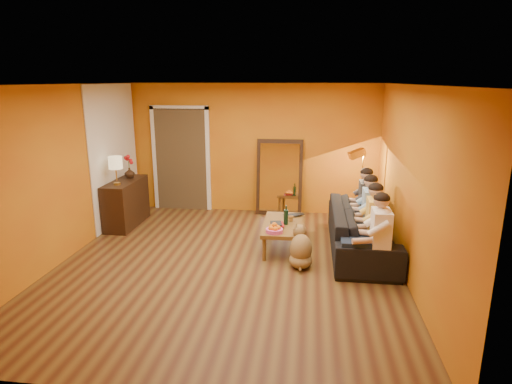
# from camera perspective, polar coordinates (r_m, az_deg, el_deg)

# --- Properties ---
(room_shell) EXTENTS (5.00, 5.50, 2.60)m
(room_shell) POSITION_cam_1_polar(r_m,az_deg,el_deg) (6.38, -3.27, 2.41)
(room_shell) COLOR brown
(room_shell) RESTS_ON ground
(white_accent) EXTENTS (0.02, 1.90, 2.58)m
(white_accent) POSITION_cam_1_polar(r_m,az_deg,el_deg) (8.45, -18.34, 4.74)
(white_accent) COLOR white
(white_accent) RESTS_ON wall_left
(doorway_recess) EXTENTS (1.06, 0.30, 2.10)m
(doorway_recess) POSITION_cam_1_polar(r_m,az_deg,el_deg) (9.13, -9.71, 4.38)
(doorway_recess) COLOR #3F2D19
(doorway_recess) RESTS_ON floor
(door_jamb_left) EXTENTS (0.08, 0.06, 2.20)m
(door_jamb_left) POSITION_cam_1_polar(r_m,az_deg,el_deg) (9.20, -13.33, 4.27)
(door_jamb_left) COLOR white
(door_jamb_left) RESTS_ON wall_back
(door_jamb_right) EXTENTS (0.08, 0.06, 2.20)m
(door_jamb_right) POSITION_cam_1_polar(r_m,az_deg,el_deg) (8.87, -6.40, 4.19)
(door_jamb_right) COLOR white
(door_jamb_right) RESTS_ON wall_back
(door_header) EXTENTS (1.22, 0.06, 0.08)m
(door_header) POSITION_cam_1_polar(r_m,az_deg,el_deg) (8.89, -10.24, 11.03)
(door_header) COLOR white
(door_header) RESTS_ON wall_back
(mirror_frame) EXTENTS (0.92, 0.27, 1.51)m
(mirror_frame) POSITION_cam_1_polar(r_m,az_deg,el_deg) (8.62, 3.14, 1.99)
(mirror_frame) COLOR #2F1F0F
(mirror_frame) RESTS_ON floor
(mirror_glass) EXTENTS (0.78, 0.21, 1.35)m
(mirror_glass) POSITION_cam_1_polar(r_m,az_deg,el_deg) (8.58, 3.12, 1.93)
(mirror_glass) COLOR white
(mirror_glass) RESTS_ON mirror_frame
(sideboard) EXTENTS (0.44, 1.18, 0.85)m
(sideboard) POSITION_cam_1_polar(r_m,az_deg,el_deg) (8.36, -16.92, -1.41)
(sideboard) COLOR #2F1F0F
(sideboard) RESTS_ON floor
(table_lamp) EXTENTS (0.24, 0.24, 0.51)m
(table_lamp) POSITION_cam_1_polar(r_m,az_deg,el_deg) (7.94, -18.16, 2.71)
(table_lamp) COLOR beige
(table_lamp) RESTS_ON sideboard
(sofa) EXTENTS (2.41, 0.94, 0.70)m
(sofa) POSITION_cam_1_polar(r_m,az_deg,el_deg) (7.04, 13.86, -4.85)
(sofa) COLOR black
(sofa) RESTS_ON floor
(coffee_table) EXTENTS (0.64, 1.23, 0.42)m
(coffee_table) POSITION_cam_1_polar(r_m,az_deg,el_deg) (6.99, 3.58, -5.80)
(coffee_table) COLOR brown
(coffee_table) RESTS_ON floor
(floor_lamp) EXTENTS (0.35, 0.30, 1.44)m
(floor_lamp) POSITION_cam_1_polar(r_m,az_deg,el_deg) (8.03, 13.88, 0.32)
(floor_lamp) COLOR gold
(floor_lamp) RESTS_ON floor
(dog) EXTENTS (0.47, 0.60, 0.62)m
(dog) POSITION_cam_1_polar(r_m,az_deg,el_deg) (6.32, 6.03, -7.17)
(dog) COLOR olive
(dog) RESTS_ON floor
(person_far_left) EXTENTS (0.70, 0.44, 1.22)m
(person_far_left) POSITION_cam_1_polar(r_m,az_deg,el_deg) (6.04, 16.24, -5.72)
(person_far_left) COLOR white
(person_far_left) RESTS_ON sofa
(person_mid_left) EXTENTS (0.70, 0.44, 1.22)m
(person_mid_left) POSITION_cam_1_polar(r_m,az_deg,el_deg) (6.55, 15.54, -4.06)
(person_mid_left) COLOR gold
(person_mid_left) RESTS_ON sofa
(person_mid_right) EXTENTS (0.70, 0.44, 1.22)m
(person_mid_right) POSITION_cam_1_polar(r_m,az_deg,el_deg) (7.07, 14.95, -2.63)
(person_mid_right) COLOR #96BEE8
(person_mid_right) RESTS_ON sofa
(person_far_right) EXTENTS (0.70, 0.44, 1.22)m
(person_far_right) POSITION_cam_1_polar(r_m,az_deg,el_deg) (7.59, 14.44, -1.40)
(person_far_right) COLOR #303034
(person_far_right) RESTS_ON sofa
(fruit_bowl) EXTENTS (0.26, 0.26, 0.16)m
(fruit_bowl) POSITION_cam_1_polar(r_m,az_deg,el_deg) (6.48, 2.46, -4.75)
(fruit_bowl) COLOR #E04FAB
(fruit_bowl) RESTS_ON coffee_table
(wine_bottle) EXTENTS (0.07, 0.07, 0.31)m
(wine_bottle) POSITION_cam_1_polar(r_m,az_deg,el_deg) (6.82, 4.02, -3.09)
(wine_bottle) COLOR black
(wine_bottle) RESTS_ON coffee_table
(tumbler) EXTENTS (0.12, 0.12, 0.09)m
(tumbler) POSITION_cam_1_polar(r_m,az_deg,el_deg) (7.02, 4.66, -3.55)
(tumbler) COLOR #B27F3F
(tumbler) RESTS_ON coffee_table
(laptop) EXTENTS (0.42, 0.36, 0.03)m
(laptop) POSITION_cam_1_polar(r_m,az_deg,el_deg) (7.24, 5.22, -3.22)
(laptop) COLOR black
(laptop) RESTS_ON coffee_table
(book_lower) EXTENTS (0.21, 0.27, 0.03)m
(book_lower) POSITION_cam_1_polar(r_m,az_deg,el_deg) (6.74, 1.96, -4.56)
(book_lower) COLOR #2F1F0F
(book_lower) RESTS_ON coffee_table
(book_mid) EXTENTS (0.23, 0.29, 0.02)m
(book_mid) POSITION_cam_1_polar(r_m,az_deg,el_deg) (6.74, 2.06, -4.35)
(book_mid) COLOR red
(book_mid) RESTS_ON book_lower
(book_upper) EXTENTS (0.21, 0.26, 0.02)m
(book_upper) POSITION_cam_1_polar(r_m,az_deg,el_deg) (6.72, 1.96, -4.24)
(book_upper) COLOR black
(book_upper) RESTS_ON book_mid
(vase) EXTENTS (0.19, 0.19, 0.20)m
(vase) POSITION_cam_1_polar(r_m,az_deg,el_deg) (8.46, -16.51, 2.46)
(vase) COLOR #2F1F0F
(vase) RESTS_ON sideboard
(flowers) EXTENTS (0.17, 0.17, 0.45)m
(flowers) POSITION_cam_1_polar(r_m,az_deg,el_deg) (8.41, -16.63, 4.10)
(flowers) COLOR red
(flowers) RESTS_ON vase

